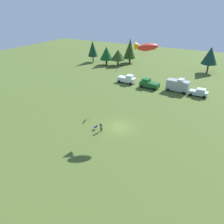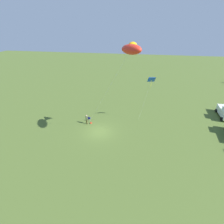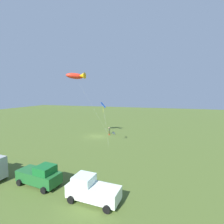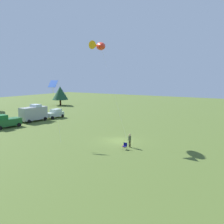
% 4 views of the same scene
% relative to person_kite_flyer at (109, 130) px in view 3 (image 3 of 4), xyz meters
% --- Properties ---
extents(ground_plane, '(160.00, 160.00, 0.00)m').
position_rel_person_kite_flyer_xyz_m(ground_plane, '(2.11, 2.79, -1.02)').
color(ground_plane, '#4C6128').
extents(person_kite_flyer, '(0.45, 0.52, 1.74)m').
position_rel_person_kite_flyer_xyz_m(person_kite_flyer, '(0.00, 0.00, 0.00)').
color(person_kite_flyer, brown).
rests_on(person_kite_flyer, ground).
extents(folding_chair, '(0.50, 0.50, 0.82)m').
position_rel_person_kite_flyer_xyz_m(folding_chair, '(-1.14, 0.06, -0.53)').
color(folding_chair, navy).
rests_on(folding_chair, ground).
extents(backpack_on_grass, '(0.39, 0.38, 0.22)m').
position_rel_person_kite_flyer_xyz_m(backpack_on_grass, '(-0.27, 0.65, -0.91)').
color(backpack_on_grass, red).
rests_on(backpack_on_grass, ground).
extents(truck_white_pickup, '(5.12, 2.67, 2.34)m').
position_rel_person_kite_flyer_xyz_m(truck_white_pickup, '(-6.93, 25.25, 0.08)').
color(truck_white_pickup, silver).
rests_on(truck_white_pickup, ground).
extents(truck_green_flatbed, '(5.21, 2.90, 2.34)m').
position_rel_person_kite_flyer_xyz_m(truck_green_flatbed, '(-0.33, 24.43, 0.08)').
color(truck_green_flatbed, '#1F5E2A').
rests_on(truck_green_flatbed, ground).
extents(kite_large_fish, '(6.40, 9.04, 14.15)m').
position_rel_person_kite_flyer_xyz_m(kite_large_fish, '(4.30, 7.58, 12.42)').
color(kite_large_fish, red).
rests_on(kite_large_fish, ground).
extents(kite_diamond_blue, '(0.98, 2.27, 8.41)m').
position_rel_person_kite_flyer_xyz_m(kite_diamond_blue, '(-2.53, 10.56, 6.79)').
color(kite_diamond_blue, blue).
rests_on(kite_diamond_blue, ground).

